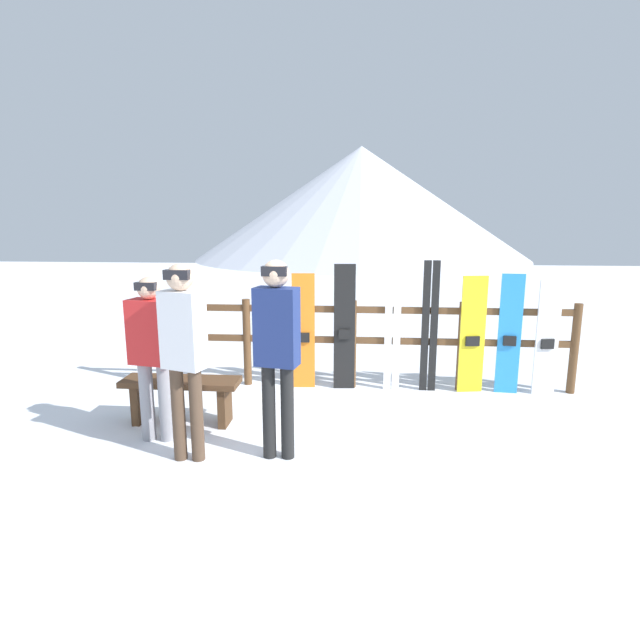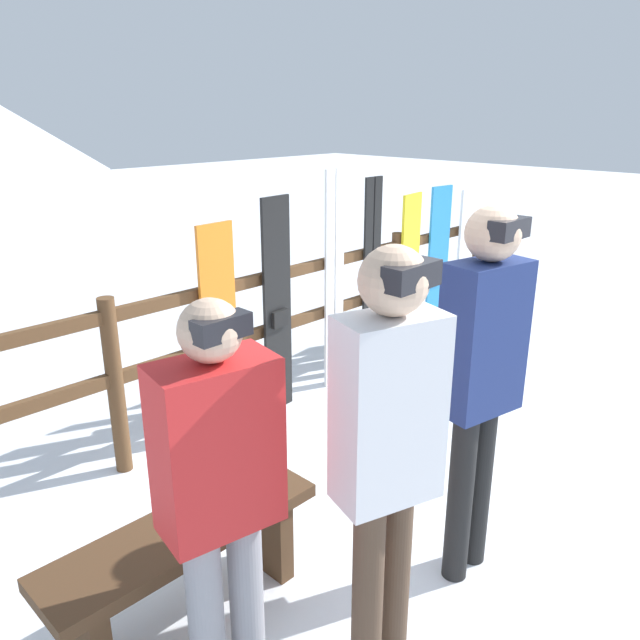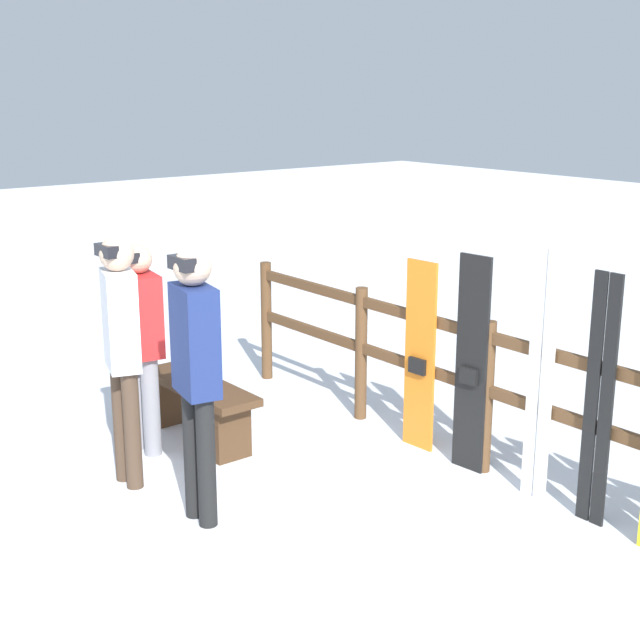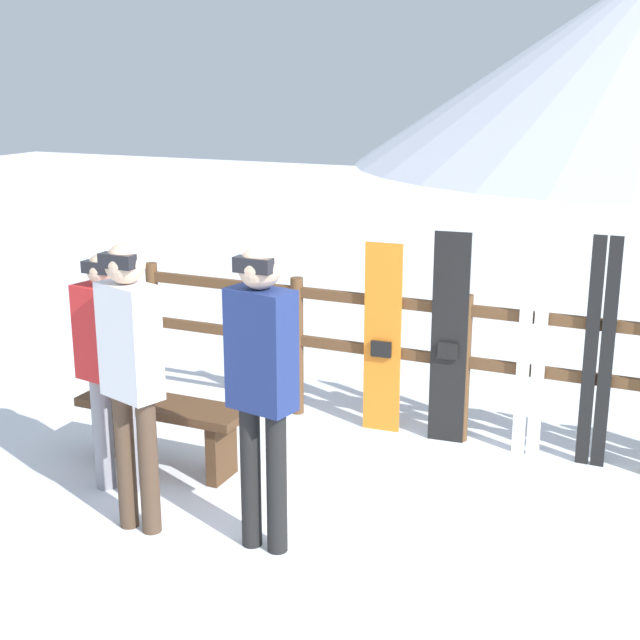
# 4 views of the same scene
# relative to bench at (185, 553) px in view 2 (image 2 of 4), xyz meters

# --- Properties ---
(ground_plane) EXTENTS (40.00, 40.00, 0.00)m
(ground_plane) POSITION_rel_bench_xyz_m (1.75, -0.44, -0.35)
(ground_plane) COLOR white
(fence) EXTENTS (5.49, 0.10, 1.12)m
(fence) POSITION_rel_bench_xyz_m (1.75, 1.30, 0.32)
(fence) COLOR brown
(fence) RESTS_ON ground
(bench) EXTENTS (1.22, 0.36, 0.48)m
(bench) POSITION_rel_bench_xyz_m (0.00, 0.00, 0.00)
(bench) COLOR #4C331E
(bench) RESTS_ON ground
(person_red) EXTENTS (0.44, 0.29, 1.59)m
(person_red) POSITION_rel_bench_xyz_m (-0.09, -0.42, 0.58)
(person_red) COLOR gray
(person_red) RESTS_ON ground
(person_white) EXTENTS (0.40, 0.30, 1.75)m
(person_white) POSITION_rel_bench_xyz_m (0.35, -0.79, 0.70)
(person_white) COLOR #4C3828
(person_white) RESTS_ON ground
(person_navy) EXTENTS (0.40, 0.27, 1.77)m
(person_navy) POSITION_rel_bench_xyz_m (1.13, -0.68, 0.72)
(person_navy) COLOR black
(person_navy) RESTS_ON ground
(snowboard_orange) EXTENTS (0.28, 0.07, 1.46)m
(snowboard_orange) POSITION_rel_bench_xyz_m (1.14, 1.25, 0.38)
(snowboard_orange) COLOR orange
(snowboard_orange) RESTS_ON ground
(snowboard_black_stripe) EXTENTS (0.26, 0.07, 1.58)m
(snowboard_black_stripe) POSITION_rel_bench_xyz_m (1.65, 1.25, 0.44)
(snowboard_black_stripe) COLOR black
(snowboard_black_stripe) RESTS_ON ground
(ski_pair_white) EXTENTS (0.20, 0.02, 1.72)m
(ski_pair_white) POSITION_rel_bench_xyz_m (2.24, 1.25, 0.51)
(ski_pair_white) COLOR white
(ski_pair_white) RESTS_ON ground
(ski_pair_black) EXTENTS (0.20, 0.02, 1.63)m
(ski_pair_black) POSITION_rel_bench_xyz_m (2.69, 1.25, 0.47)
(ski_pair_black) COLOR black
(ski_pair_black) RESTS_ON ground
(snowboard_yellow) EXTENTS (0.31, 0.09, 1.45)m
(snowboard_yellow) POSITION_rel_bench_xyz_m (3.21, 1.25, 0.37)
(snowboard_yellow) COLOR yellow
(snowboard_yellow) RESTS_ON ground
(snowboard_blue) EXTENTS (0.27, 0.07, 1.47)m
(snowboard_blue) POSITION_rel_bench_xyz_m (3.65, 1.25, 0.39)
(snowboard_blue) COLOR #288CE0
(snowboard_blue) RESTS_ON ground
(snowboard_white) EXTENTS (0.28, 0.09, 1.41)m
(snowboard_white) POSITION_rel_bench_xyz_m (4.10, 1.25, 0.35)
(snowboard_white) COLOR white
(snowboard_white) RESTS_ON ground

